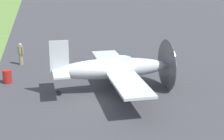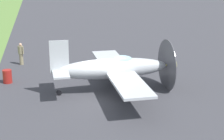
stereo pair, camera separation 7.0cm
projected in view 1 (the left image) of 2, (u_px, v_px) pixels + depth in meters
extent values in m
plane|color=#38383D|center=(103.00, 97.00, 22.08)|extent=(160.00, 160.00, 0.00)
ellipsoid|color=#B2B7BC|center=(112.00, 69.00, 22.59)|extent=(1.40, 7.05, 1.28)
cube|color=#B2B7BC|center=(118.00, 71.00, 22.71)|extent=(9.95, 1.92, 0.14)
cube|color=#B2B7BC|center=(59.00, 57.00, 21.67)|extent=(0.12, 1.14, 1.96)
cube|color=#B2B7BC|center=(60.00, 70.00, 21.91)|extent=(3.32, 0.98, 0.10)
cone|color=#B7B24C|center=(170.00, 65.00, 23.35)|extent=(0.67, 0.73, 0.66)
cylinder|color=#4C4C51|center=(167.00, 65.00, 23.31)|extent=(3.31, 0.10, 3.31)
ellipsoid|color=#8CB2C6|center=(122.00, 61.00, 22.58)|extent=(0.75, 1.46, 0.72)
cylinder|color=black|center=(115.00, 78.00, 24.42)|extent=(0.24, 0.71, 0.70)
cylinder|color=black|center=(115.00, 71.00, 24.28)|extent=(0.12, 0.12, 0.99)
cylinder|color=black|center=(126.00, 94.00, 21.62)|extent=(0.24, 0.71, 0.70)
cylinder|color=black|center=(126.00, 86.00, 21.48)|extent=(0.12, 0.12, 0.99)
cylinder|color=black|center=(59.00, 93.00, 22.30)|extent=(0.13, 0.33, 0.33)
cylinder|color=#847A5B|center=(21.00, 59.00, 28.75)|extent=(0.30, 0.30, 0.88)
cylinder|color=#847A5B|center=(20.00, 50.00, 28.53)|extent=(0.38, 0.38, 0.62)
sphere|color=tan|center=(20.00, 45.00, 28.41)|extent=(0.23, 0.23, 0.23)
cylinder|color=#847A5B|center=(23.00, 50.00, 28.38)|extent=(0.11, 0.11, 0.59)
cylinder|color=#847A5B|center=(18.00, 49.00, 28.68)|extent=(0.11, 0.11, 0.59)
cylinder|color=maroon|center=(7.00, 77.00, 24.46)|extent=(0.60, 0.60, 0.90)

